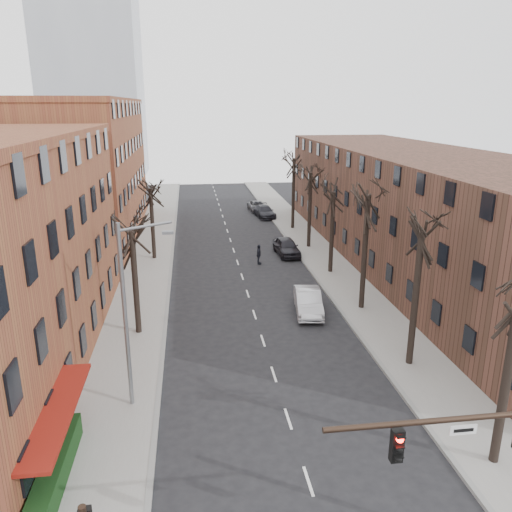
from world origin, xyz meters
name	(u,v)px	position (x,y,z in m)	size (l,w,h in m)	color
sidewalk_left	(151,256)	(-8.00, 35.00, 0.07)	(4.00, 90.00, 0.15)	gray
sidewalk_right	(315,249)	(8.00, 35.00, 0.07)	(4.00, 90.00, 0.15)	gray
building_left_far	(76,172)	(-16.00, 44.00, 7.00)	(12.00, 28.00, 14.00)	brown
building_right	(418,208)	(16.00, 30.00, 5.00)	(12.00, 50.00, 10.00)	#533226
office_tower	(87,15)	(-22.00, 95.00, 30.00)	(18.00, 18.00, 60.00)	#B2B7BF
awning_left	(66,468)	(-9.40, 6.00, 0.00)	(1.20, 7.00, 0.15)	maroon
hedge	(55,472)	(-9.50, 5.00, 0.65)	(0.80, 6.00, 1.00)	#153813
tree_right_a	(493,463)	(7.60, 4.00, 0.00)	(5.20, 5.20, 10.00)	black
tree_right_b	(409,365)	(7.60, 12.00, 0.00)	(5.20, 5.20, 10.80)	black
tree_right_c	(361,309)	(7.60, 20.00, 0.00)	(5.20, 5.20, 11.60)	black
tree_right_d	(330,273)	(7.60, 28.00, 0.00)	(5.20, 5.20, 10.00)	black
tree_right_e	(308,248)	(7.60, 36.00, 0.00)	(5.20, 5.20, 10.80)	black
tree_right_f	(293,229)	(7.60, 44.00, 0.00)	(5.20, 5.20, 11.60)	black
tree_left_a	(139,334)	(-7.60, 18.00, 0.00)	(5.20, 5.20, 9.50)	black
tree_left_b	(155,259)	(-7.60, 34.00, 0.00)	(5.20, 5.20, 9.50)	black
streetlight	(128,309)	(-7.03, 10.00, 5.01)	(2.45, 0.22, 9.03)	slate
silver_sedan	(308,301)	(3.74, 19.93, 0.81)	(1.70, 4.89, 1.61)	#B5B6BC
parked_car_near	(287,247)	(4.90, 33.78, 0.82)	(1.94, 4.82, 1.64)	black
parked_car_mid	(265,212)	(5.30, 50.67, 0.74)	(2.08, 5.12, 1.49)	black
parked_car_far	(257,206)	(4.91, 54.87, 0.64)	(2.12, 4.60, 1.28)	#55565C
pedestrian_crossing	(259,254)	(1.86, 31.23, 0.91)	(1.07, 0.44, 1.82)	black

